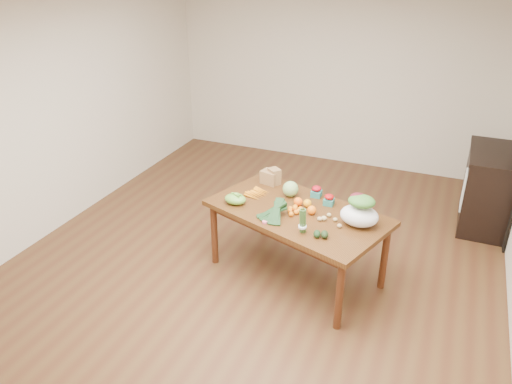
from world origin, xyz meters
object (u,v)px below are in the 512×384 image
at_px(dining_table, 296,243).
at_px(kale_bunch, 272,212).
at_px(cabinet, 486,189).
at_px(mandarin_cluster, 295,209).
at_px(paper_bag, 270,176).
at_px(asparagus_bundle, 303,221).
at_px(cabbage, 290,189).
at_px(salad_bag, 360,212).

distance_m(dining_table, kale_bunch, 0.55).
bearing_deg(cabinet, mandarin_cluster, -132.28).
distance_m(paper_bag, asparagus_bundle, 1.08).
relative_size(dining_table, cabbage, 10.55).
distance_m(dining_table, mandarin_cluster, 0.42).
relative_size(cabbage, asparagus_bundle, 0.65).
distance_m(dining_table, cabinet, 2.58).
distance_m(paper_bag, kale_bunch, 0.79).
bearing_deg(dining_table, cabbage, 141.01).
relative_size(paper_bag, kale_bunch, 0.62).
bearing_deg(dining_table, paper_bag, 153.77).
height_order(dining_table, cabbage, cabbage).
height_order(mandarin_cluster, asparagus_bundle, asparagus_bundle).
distance_m(cabbage, asparagus_bundle, 0.74).
height_order(cabbage, mandarin_cluster, cabbage).
relative_size(cabinet, salad_bag, 2.87).
relative_size(dining_table, paper_bag, 6.90).
height_order(mandarin_cluster, salad_bag, salad_bag).
height_order(cabinet, cabbage, cabinet).
bearing_deg(asparagus_bundle, salad_bag, 56.06).
relative_size(dining_table, mandarin_cluster, 9.54).
distance_m(cabinet, mandarin_cluster, 2.65).
relative_size(dining_table, cabinet, 1.68).
xyz_separation_m(asparagus_bundle, salad_bag, (0.44, 0.33, 0.01)).
relative_size(cabbage, mandarin_cluster, 0.91).
relative_size(kale_bunch, salad_bag, 1.12).
bearing_deg(cabinet, dining_table, -132.98).
xyz_separation_m(mandarin_cluster, kale_bunch, (-0.16, -0.20, 0.04)).
distance_m(dining_table, cabbage, 0.56).
bearing_deg(mandarin_cluster, cabbage, 116.24).
bearing_deg(salad_bag, mandarin_cluster, -179.66).
bearing_deg(asparagus_bundle, dining_table, 133.19).
relative_size(asparagus_bundle, salad_bag, 0.70).
bearing_deg(salad_bag, cabinet, 59.35).
xyz_separation_m(cabinet, cabbage, (-1.93, -1.62, 0.36)).
bearing_deg(cabbage, dining_table, -58.04).
bearing_deg(dining_table, mandarin_cluster, -79.34).
distance_m(paper_bag, salad_bag, 1.21).
xyz_separation_m(cabbage, salad_bag, (0.78, -0.32, 0.06)).
distance_m(dining_table, asparagus_bundle, 0.65).
relative_size(cabinet, kale_bunch, 2.55).
height_order(cabbage, asparagus_bundle, asparagus_bundle).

